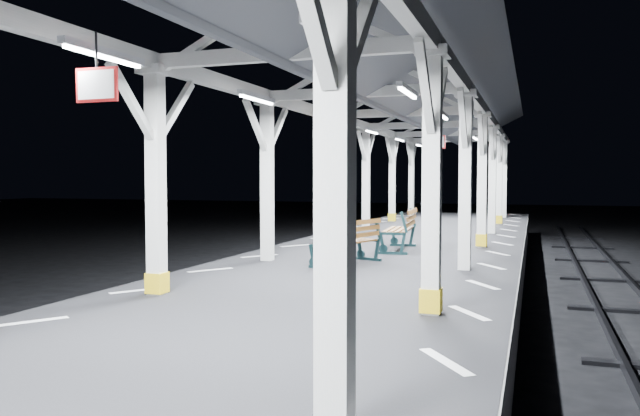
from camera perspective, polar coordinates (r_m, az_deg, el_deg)
The scene contains 5 objects.
platform at distance 6.98m, azimuth -9.82°, elevation -15.77°, with size 6.00×50.00×1.00m, color black.
hazard_stripes_left at distance 8.27m, azimuth -25.11°, elevation -9.43°, with size 1.00×48.00×0.01m, color silver.
hazard_stripes_right at distance 6.09m, azimuth 11.42°, elevation -13.60°, with size 1.00×48.00×0.01m, color silver.
bench_mid at distance 12.25m, azimuth 2.80°, elevation -3.02°, with size 1.10×1.76×0.90m.
bench_far at distance 14.81m, azimuth 7.58°, elevation -1.86°, with size 0.80×1.85×0.98m.
Camera 1 is at (3.20, -5.79, 2.72)m, focal length 35.00 mm.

